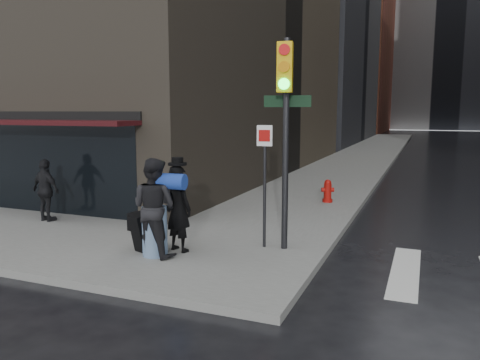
% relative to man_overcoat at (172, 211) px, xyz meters
% --- Properties ---
extents(ground, '(140.00, 140.00, 0.00)m').
position_rel_man_overcoat_xyz_m(ground, '(0.91, -0.11, -0.95)').
color(ground, black).
rests_on(ground, ground).
extents(sidewalk_left, '(4.00, 50.00, 0.15)m').
position_rel_man_overcoat_xyz_m(sidewalk_left, '(0.91, 26.89, -0.88)').
color(sidewalk_left, slate).
rests_on(sidewalk_left, ground).
extents(bldg_left_far, '(22.00, 20.00, 26.00)m').
position_rel_man_overcoat_xyz_m(bldg_left_far, '(-12.09, 61.89, 12.05)').
color(bldg_left_far, brown).
rests_on(bldg_left_far, ground).
extents(bldg_distant, '(40.00, 12.00, 32.00)m').
position_rel_man_overcoat_xyz_m(bldg_distant, '(6.91, 77.89, 15.05)').
color(bldg_distant, gray).
rests_on(bldg_distant, ground).
extents(storefront, '(8.40, 1.11, 2.83)m').
position_rel_man_overcoat_xyz_m(storefront, '(-6.09, 1.79, 0.87)').
color(storefront, black).
rests_on(storefront, ground).
extents(man_overcoat, '(1.22, 0.89, 1.92)m').
position_rel_man_overcoat_xyz_m(man_overcoat, '(0.00, 0.00, 0.00)').
color(man_overcoat, black).
rests_on(man_overcoat, ground).
extents(man_jeans, '(1.35, 0.83, 1.91)m').
position_rel_man_overcoat_xyz_m(man_jeans, '(-0.15, -0.39, 0.15)').
color(man_jeans, black).
rests_on(man_jeans, ground).
extents(man_greycoat, '(0.99, 0.54, 1.59)m').
position_rel_man_overcoat_xyz_m(man_greycoat, '(-4.27, 1.07, -0.01)').
color(man_greycoat, black).
rests_on(man_greycoat, ground).
extents(traffic_light, '(1.04, 0.53, 4.18)m').
position_rel_man_overcoat_xyz_m(traffic_light, '(2.03, 0.90, 1.89)').
color(traffic_light, black).
rests_on(traffic_light, ground).
extents(fire_hydrant, '(0.41, 0.31, 0.71)m').
position_rel_man_overcoat_xyz_m(fire_hydrant, '(1.88, 6.25, -0.49)').
color(fire_hydrant, '#950D09').
rests_on(fire_hydrant, ground).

